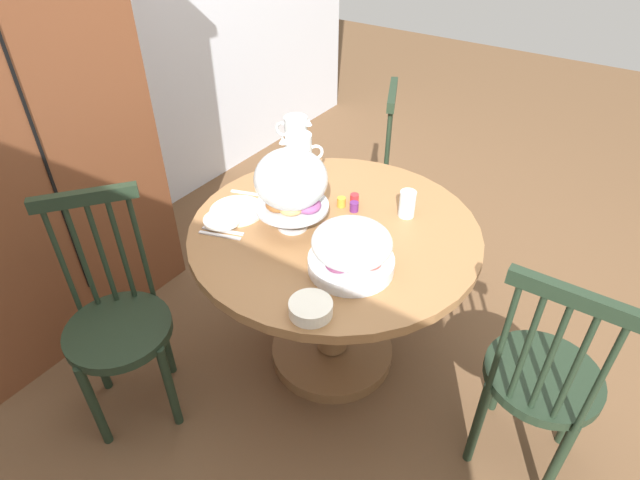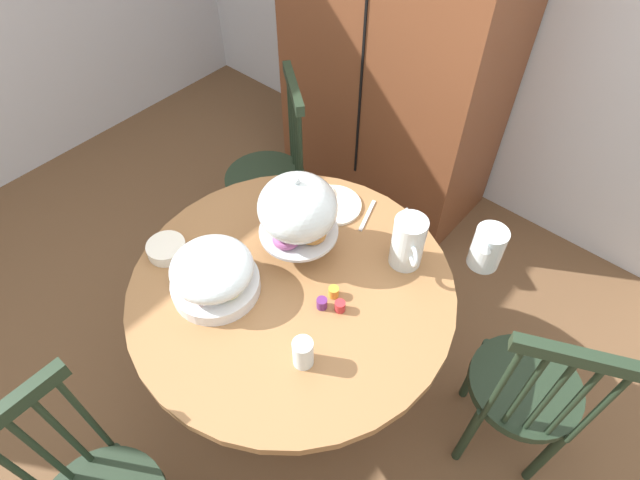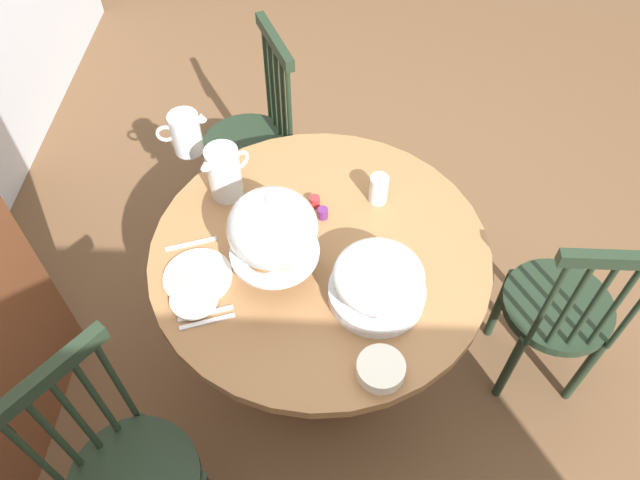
# 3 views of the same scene
# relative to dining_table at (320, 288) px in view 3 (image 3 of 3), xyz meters

# --- Properties ---
(ground_plane) EXTENTS (10.00, 10.00, 0.00)m
(ground_plane) POSITION_rel_dining_table_xyz_m (0.15, -0.19, -0.51)
(ground_plane) COLOR brown
(dining_table) EXTENTS (1.13, 1.13, 0.74)m
(dining_table) POSITION_rel_dining_table_xyz_m (0.00, 0.00, 0.00)
(dining_table) COLOR olive
(dining_table) RESTS_ON ground_plane
(windsor_chair_near_window) EXTENTS (0.40, 0.40, 0.97)m
(windsor_chair_near_window) POSITION_rel_dining_table_xyz_m (-0.02, -0.87, -0.06)
(windsor_chair_near_window) COLOR #1E2D1E
(windsor_chair_near_window) RESTS_ON ground_plane
(windsor_chair_by_cabinet) EXTENTS (0.44, 0.44, 0.97)m
(windsor_chair_by_cabinet) POSITION_rel_dining_table_xyz_m (0.80, 0.34, -0.06)
(windsor_chair_by_cabinet) COLOR #1E2D1E
(windsor_chair_by_cabinet) RESTS_ON ground_plane
(windsor_chair_facing_door) EXTENTS (0.47, 0.47, 0.97)m
(windsor_chair_facing_door) POSITION_rel_dining_table_xyz_m (-0.67, 0.55, -0.06)
(windsor_chair_facing_door) COLOR #1E2D1E
(windsor_chair_facing_door) RESTS_ON ground_plane
(pastry_stand_with_dome) EXTENTS (0.28, 0.28, 0.34)m
(pastry_stand_with_dome) POSITION_rel_dining_table_xyz_m (-0.09, 0.14, 0.42)
(pastry_stand_with_dome) COLOR silver
(pastry_stand_with_dome) RESTS_ON dining_table
(fruit_platter_covered) EXTENTS (0.30, 0.30, 0.18)m
(fruit_platter_covered) POSITION_rel_dining_table_xyz_m (-0.18, -0.18, 0.31)
(fruit_platter_covered) COLOR silver
(fruit_platter_covered) RESTS_ON dining_table
(orange_juice_pitcher) EXTENTS (0.16, 0.15, 0.21)m
(orange_juice_pitcher) POSITION_rel_dining_table_xyz_m (0.24, 0.34, 0.32)
(orange_juice_pitcher) COLOR silver
(orange_juice_pitcher) RESTS_ON dining_table
(milk_pitcher) EXTENTS (0.11, 0.19, 0.17)m
(milk_pitcher) POSITION_rel_dining_table_xyz_m (0.45, 0.51, 0.30)
(milk_pitcher) COLOR silver
(milk_pitcher) RESTS_ON dining_table
(china_plate_large) EXTENTS (0.22, 0.22, 0.01)m
(china_plate_large) POSITION_rel_dining_table_xyz_m (-0.13, 0.38, 0.23)
(china_plate_large) COLOR white
(china_plate_large) RESTS_ON dining_table
(china_plate_small) EXTENTS (0.15, 0.15, 0.01)m
(china_plate_small) POSITION_rel_dining_table_xyz_m (-0.22, 0.38, 0.25)
(china_plate_small) COLOR white
(china_plate_small) RESTS_ON china_plate_large
(cereal_bowl) EXTENTS (0.14, 0.14, 0.04)m
(cereal_bowl) POSITION_rel_dining_table_xyz_m (-0.43, -0.19, 0.25)
(cereal_bowl) COLOR white
(cereal_bowl) RESTS_ON dining_table
(drinking_glass) EXTENTS (0.06, 0.06, 0.11)m
(drinking_glass) POSITION_rel_dining_table_xyz_m (0.23, -0.19, 0.28)
(drinking_glass) COLOR silver
(drinking_glass) RESTS_ON dining_table
(jam_jar_strawberry) EXTENTS (0.04, 0.04, 0.04)m
(jam_jar_strawberry) POSITION_rel_dining_table_xyz_m (0.19, 0.03, 0.25)
(jam_jar_strawberry) COLOR #B7282D
(jam_jar_strawberry) RESTS_ON dining_table
(jam_jar_apricot) EXTENTS (0.04, 0.04, 0.04)m
(jam_jar_apricot) POSITION_rel_dining_table_xyz_m (0.14, 0.06, 0.25)
(jam_jar_apricot) COLOR orange
(jam_jar_apricot) RESTS_ON dining_table
(jam_jar_grape) EXTENTS (0.04, 0.04, 0.04)m
(jam_jar_grape) POSITION_rel_dining_table_xyz_m (0.14, -0.00, 0.25)
(jam_jar_grape) COLOR #5B2366
(jam_jar_grape) RESTS_ON dining_table
(table_knife) EXTENTS (0.07, 0.17, 0.01)m
(table_knife) POSITION_rel_dining_table_xyz_m (-0.26, 0.34, 0.23)
(table_knife) COLOR silver
(table_knife) RESTS_ON dining_table
(dinner_fork) EXTENTS (0.07, 0.17, 0.01)m
(dinner_fork) POSITION_rel_dining_table_xyz_m (-0.29, 0.33, 0.23)
(dinner_fork) COLOR silver
(dinner_fork) RESTS_ON dining_table
(soup_spoon) EXTENTS (0.07, 0.17, 0.01)m
(soup_spoon) POSITION_rel_dining_table_xyz_m (0.00, 0.43, 0.23)
(soup_spoon) COLOR silver
(soup_spoon) RESTS_ON dining_table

